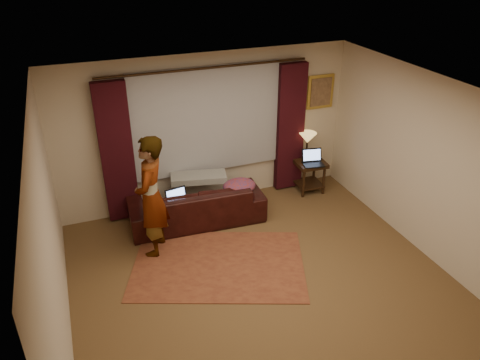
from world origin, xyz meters
name	(u,v)px	position (x,y,z in m)	size (l,w,h in m)	color
floor	(265,285)	(0.00, 0.00, -0.01)	(5.00, 5.00, 0.01)	brown
ceiling	(271,100)	(0.00, 0.00, 2.60)	(5.00, 5.00, 0.02)	silver
wall_back	(207,131)	(0.00, 2.50, 1.30)	(5.00, 0.02, 2.60)	beige
wall_front	(397,355)	(0.00, -2.50, 1.30)	(5.00, 0.02, 2.60)	beige
wall_left	(51,246)	(-2.50, 0.00, 1.30)	(0.02, 5.00, 2.60)	beige
wall_right	(431,170)	(2.50, 0.00, 1.30)	(0.02, 5.00, 2.60)	beige
sheer_curtain	(207,121)	(0.00, 2.44, 1.50)	(2.50, 0.05, 1.80)	#9F9FA6
drape_left	(117,154)	(-1.50, 2.39, 1.18)	(0.50, 0.14, 2.30)	black
drape_right	(290,128)	(1.50, 2.39, 1.18)	(0.50, 0.14, 2.30)	black
curtain_rod	(206,68)	(0.00, 2.39, 2.38)	(0.04, 0.04, 3.40)	#301F11
picture_frame	(320,92)	(2.10, 2.47, 1.75)	(0.50, 0.04, 0.60)	gold
sofa	(196,198)	(-0.40, 1.88, 0.44)	(2.17, 0.94, 0.87)	black
throw_blanket	(198,165)	(-0.27, 2.15, 0.89)	(0.91, 0.36, 0.11)	gray
clothing_pile	(239,187)	(0.31, 1.77, 0.55)	(0.55, 0.42, 0.23)	brown
laptop_sofa	(179,199)	(-0.71, 1.71, 0.56)	(0.34, 0.37, 0.25)	black
area_rug	(219,264)	(-0.44, 0.64, 0.01)	(2.43, 1.62, 0.01)	brown
end_table	(309,176)	(1.81, 2.14, 0.30)	(0.52, 0.52, 0.60)	black
tiffany_lamp	(307,146)	(1.79, 2.26, 0.85)	(0.31, 0.31, 0.50)	#A29040
laptop_table	(314,158)	(1.79, 1.98, 0.73)	(0.36, 0.39, 0.26)	black
person	(151,197)	(-1.20, 1.31, 0.92)	(0.54, 0.54, 1.84)	gray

